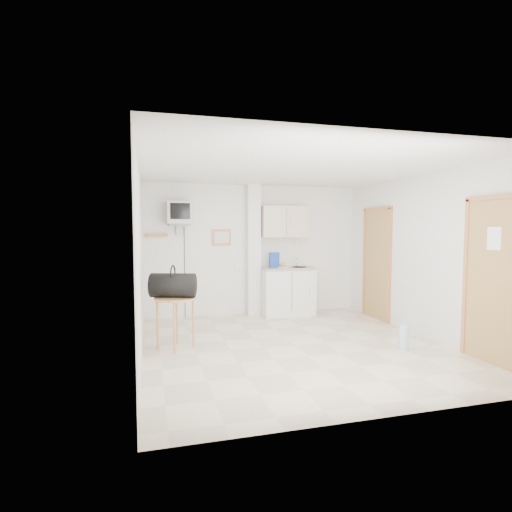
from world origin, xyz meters
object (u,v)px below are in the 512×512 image
object	(u,v)px
duffel_bag	(173,285)
water_bottle	(404,337)
round_table	(175,305)
crt_television	(179,214)

from	to	relation	value
duffel_bag	water_bottle	distance (m)	3.26
round_table	water_bottle	world-z (taller)	round_table
round_table	water_bottle	size ratio (longest dim) A/B	1.85
round_table	water_bottle	xyz separation A→B (m)	(3.02, -0.89, -0.43)
crt_television	round_table	size ratio (longest dim) A/B	2.99
round_table	duffel_bag	bearing A→B (deg)	156.29
crt_television	water_bottle	size ratio (longest dim) A/B	5.54
round_table	duffel_bag	world-z (taller)	duffel_bag
crt_television	water_bottle	world-z (taller)	crt_television
water_bottle	duffel_bag	bearing A→B (deg)	163.56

